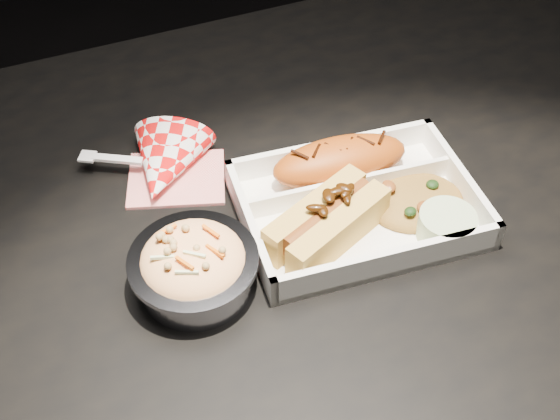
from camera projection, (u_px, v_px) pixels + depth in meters
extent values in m
cube|color=black|center=(289.00, 219.00, 0.79)|extent=(1.20, 0.80, 0.03)
cylinder|color=black|center=(465.00, 150.00, 1.43)|extent=(0.05, 0.05, 0.72)
cube|color=white|center=(357.00, 214.00, 0.77)|extent=(0.27, 0.20, 0.01)
cube|color=white|center=(330.00, 153.00, 0.81)|extent=(0.25, 0.03, 0.04)
cube|color=white|center=(389.00, 263.00, 0.70)|extent=(0.25, 0.03, 0.04)
cube|color=white|center=(250.00, 229.00, 0.73)|extent=(0.03, 0.18, 0.04)
cube|color=white|center=(459.00, 181.00, 0.78)|extent=(0.03, 0.18, 0.04)
cube|color=white|center=(349.00, 190.00, 0.78)|extent=(0.23, 0.03, 0.03)
ellipsoid|color=#AC4911|center=(340.00, 161.00, 0.78)|extent=(0.16, 0.08, 0.05)
cube|color=gold|center=(339.00, 232.00, 0.72)|extent=(0.13, 0.07, 0.04)
cube|color=gold|center=(315.00, 215.00, 0.73)|extent=(0.13, 0.07, 0.04)
cylinder|color=brown|center=(327.00, 217.00, 0.72)|extent=(0.12, 0.07, 0.03)
ellipsoid|color=#A1712E|center=(417.00, 195.00, 0.76)|extent=(0.12, 0.10, 0.03)
cylinder|color=#B3C998|center=(446.00, 226.00, 0.73)|extent=(0.06, 0.06, 0.03)
cylinder|color=silver|center=(195.00, 273.00, 0.69)|extent=(0.11, 0.11, 0.04)
cylinder|color=silver|center=(193.00, 260.00, 0.68)|extent=(0.13, 0.13, 0.01)
ellipsoid|color=beige|center=(193.00, 260.00, 0.68)|extent=(0.10, 0.10, 0.04)
cube|color=red|center=(177.00, 178.00, 0.81)|extent=(0.13, 0.12, 0.00)
cone|color=red|center=(164.00, 165.00, 0.80)|extent=(0.14, 0.15, 0.10)
cube|color=white|center=(117.00, 159.00, 0.80)|extent=(0.06, 0.04, 0.00)
cube|color=white|center=(87.00, 156.00, 0.81)|extent=(0.02, 0.02, 0.00)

